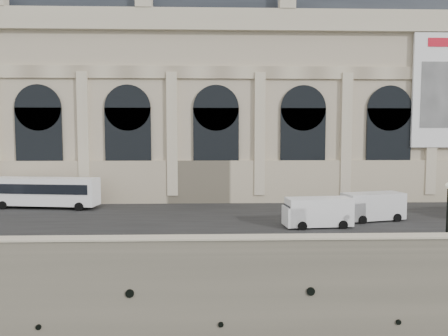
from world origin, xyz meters
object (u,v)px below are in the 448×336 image
at_px(van_c, 370,207).
at_px(lamp_right, 448,215).
at_px(van_b, 315,212).
at_px(bus_left, 46,191).

distance_m(van_c, lamp_right, 9.41).
distance_m(van_b, lamp_right, 10.39).
height_order(bus_left, van_b, bus_left).
bearing_deg(van_b, van_c, 24.06).
bearing_deg(lamp_right, bus_left, 154.17).
height_order(van_b, van_c, van_c).
distance_m(van_b, van_c, 6.29).
distance_m(bus_left, van_c, 33.34).
bearing_deg(van_c, lamp_right, -75.88).
bearing_deg(bus_left, van_b, -21.07).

